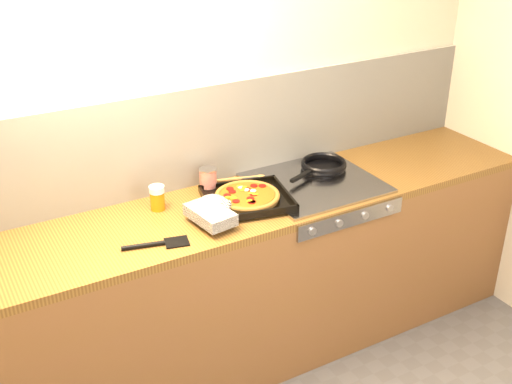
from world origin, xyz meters
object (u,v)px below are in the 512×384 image
tomato_can (208,180)px  juice_glass (157,198)px  pizza_on_tray (237,201)px  frying_pan (323,166)px

tomato_can → juice_glass: tomato_can is taller
pizza_on_tray → frying_pan: pizza_on_tray is taller
tomato_can → pizza_on_tray: bearing=-81.8°
pizza_on_tray → frying_pan: size_ratio=1.32×
pizza_on_tray → frying_pan: 0.60m
pizza_on_tray → juice_glass: bearing=150.7°
tomato_can → juice_glass: 0.29m
pizza_on_tray → juice_glass: juice_glass is taller
pizza_on_tray → tomato_can: tomato_can is taller
pizza_on_tray → juice_glass: size_ratio=4.64×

